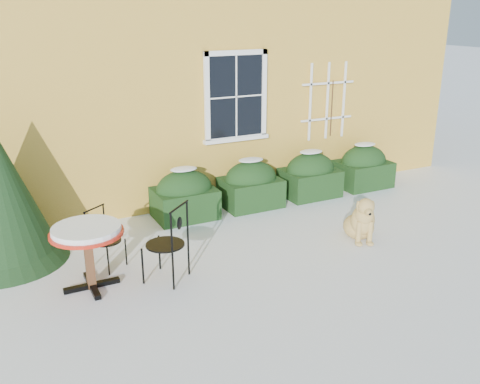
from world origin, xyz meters
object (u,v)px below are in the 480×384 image
bistro_table (87,237)px  dog (361,222)px  patio_chair_near (168,243)px  patio_chair_far (104,238)px

bistro_table → dog: bearing=-5.0°
patio_chair_near → dog: 3.15m
patio_chair_near → dog: size_ratio=1.32×
bistro_table → patio_chair_near: (0.99, -0.25, -0.18)m
bistro_table → patio_chair_near: 1.04m
dog → bistro_table: bearing=-162.8°
bistro_table → patio_chair_far: (0.32, 0.53, -0.29)m
patio_chair_near → dog: (3.14, -0.12, -0.23)m
patio_chair_far → dog: patio_chair_far is taller
bistro_table → patio_chair_far: bistro_table is taller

